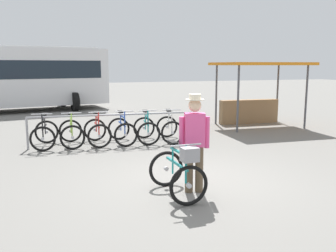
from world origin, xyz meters
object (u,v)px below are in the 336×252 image
object	(u,v)px
person_with_featured_bike	(194,139)
racked_bike_white	(170,128)
racked_bike_black	(45,134)
racked_bike_red	(97,132)
racked_bike_blue	(122,130)
market_stall	(255,87)
racked_bike_teal	(146,129)
racked_bike_lime	(71,133)
featured_bicycle	(179,171)

from	to	relation	value
person_with_featured_bike	racked_bike_white	bearing A→B (deg)	75.01
racked_bike_black	racked_bike_red	bearing A→B (deg)	-5.64
racked_bike_white	person_with_featured_bike	xyz separation A→B (m)	(-1.15, -4.29, 0.58)
racked_bike_red	person_with_featured_bike	distance (m)	4.63
racked_bike_blue	racked_bike_white	size ratio (longest dim) A/B	0.94
racked_bike_black	market_stall	xyz separation A→B (m)	(7.46, 1.29, 1.03)
racked_bike_red	racked_bike_teal	bearing A→B (deg)	-5.64
racked_bike_lime	featured_bicycle	bearing A→B (deg)	-74.70
racked_bike_black	racked_bike_red	world-z (taller)	same
racked_bike_teal	racked_bike_lime	bearing A→B (deg)	174.36
racked_bike_lime	racked_bike_white	distance (m)	2.80
featured_bicycle	person_with_featured_bike	xyz separation A→B (m)	(0.35, 0.14, 0.50)
racked_bike_blue	racked_bike_red	bearing A→B (deg)	174.36
racked_bike_teal	person_with_featured_bike	distance (m)	4.42
market_stall	person_with_featured_bike	bearing A→B (deg)	-130.88
racked_bike_black	racked_bike_teal	xyz separation A→B (m)	(2.79, -0.28, 0.00)
racked_bike_black	racked_bike_lime	xyz separation A→B (m)	(0.70, -0.07, 0.00)
racked_bike_red	racked_bike_white	xyz separation A→B (m)	(2.09, -0.21, -0.00)
racked_bike_teal	racked_bike_blue	bearing A→B (deg)	174.36
racked_bike_black	racked_bike_white	distance (m)	3.50
racked_bike_red	person_with_featured_bike	bearing A→B (deg)	-78.18
person_with_featured_bike	racked_bike_lime	bearing A→B (deg)	109.73
racked_bike_blue	racked_bike_lime	bearing A→B (deg)	174.36
racked_bike_red	featured_bicycle	world-z (taller)	same
racked_bike_lime	market_stall	size ratio (longest dim) A/B	0.34
racked_bike_blue	person_with_featured_bike	xyz separation A→B (m)	(0.24, -4.43, 0.58)
racked_bike_lime	person_with_featured_bike	size ratio (longest dim) A/B	0.65
racked_bike_red	racked_bike_lime	bearing A→B (deg)	174.36
racked_bike_blue	market_stall	bearing A→B (deg)	15.57
racked_bike_teal	market_stall	bearing A→B (deg)	18.52
racked_bike_black	racked_bike_lime	world-z (taller)	same
racked_bike_teal	racked_bike_red	bearing A→B (deg)	174.36
racked_bike_lime	racked_bike_blue	distance (m)	1.40
racked_bike_lime	featured_bicycle	distance (m)	4.88
racked_bike_blue	person_with_featured_bike	world-z (taller)	person_with_featured_bike
person_with_featured_bike	featured_bicycle	bearing A→B (deg)	-157.68
featured_bicycle	person_with_featured_bike	size ratio (longest dim) A/B	0.68
racked_bike_white	racked_bike_black	bearing A→B (deg)	174.36
featured_bicycle	person_with_featured_bike	bearing A→B (deg)	22.32
racked_bike_white	person_with_featured_bike	world-z (taller)	person_with_featured_bike
racked_bike_white	racked_bike_lime	bearing A→B (deg)	174.36
racked_bike_teal	market_stall	size ratio (longest dim) A/B	0.36
racked_bike_teal	person_with_featured_bike	size ratio (longest dim) A/B	0.69
racked_bike_red	market_stall	bearing A→B (deg)	13.25
racked_bike_blue	racked_bike_white	distance (m)	1.40
racked_bike_white	racked_bike_red	bearing A→B (deg)	174.36
racked_bike_red	racked_bike_blue	xyz separation A→B (m)	(0.70, -0.07, -0.00)
person_with_featured_bike	racked_bike_teal	bearing A→B (deg)	84.08
featured_bicycle	racked_bike_white	bearing A→B (deg)	71.33
person_with_featured_bike	market_stall	world-z (taller)	market_stall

